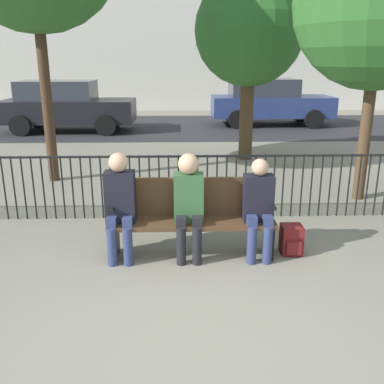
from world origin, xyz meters
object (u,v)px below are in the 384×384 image
at_px(tree_1, 381,3).
at_px(parked_car_0, 66,105).
at_px(tree_2, 249,31).
at_px(seated_person_1, 189,200).
at_px(park_bench, 192,214).
at_px(backpack, 291,240).
at_px(seated_person_0, 120,201).
at_px(parked_car_1, 269,101).
at_px(seated_person_2, 259,204).

xyz_separation_m(tree_1, parked_car_0, (-6.69, 7.27, -2.22)).
bearing_deg(tree_2, seated_person_1, -105.36).
bearing_deg(seated_person_1, park_bench, 72.87).
bearing_deg(backpack, seated_person_1, -176.60).
xyz_separation_m(seated_person_0, seated_person_1, (0.78, -0.00, 0.00)).
height_order(seated_person_0, parked_car_1, parked_car_1).
height_order(seated_person_0, seated_person_1, seated_person_0).
bearing_deg(tree_1, backpack, -128.44).
relative_size(seated_person_0, tree_1, 0.29).
bearing_deg(seated_person_1, seated_person_0, 179.96).
xyz_separation_m(park_bench, seated_person_0, (-0.82, -0.13, 0.21)).
bearing_deg(backpack, parked_car_1, 80.18).
bearing_deg(parked_car_1, tree_1, -91.05).
height_order(tree_1, parked_car_0, tree_1).
relative_size(backpack, parked_car_1, 0.08).
xyz_separation_m(parked_car_0, parked_car_1, (6.85, 1.23, 0.00)).
xyz_separation_m(park_bench, seated_person_1, (-0.04, -0.13, 0.21)).
xyz_separation_m(tree_2, parked_car_0, (-5.22, 4.19, -2.00)).
relative_size(seated_person_0, seated_person_2, 1.07).
distance_m(park_bench, seated_person_0, 0.86).
distance_m(tree_1, parked_car_0, 10.13).
relative_size(park_bench, seated_person_2, 1.64).
distance_m(park_bench, parked_car_1, 11.01).
distance_m(seated_person_0, backpack, 2.10).
bearing_deg(seated_person_0, tree_2, 67.04).
bearing_deg(parked_car_0, seated_person_1, -68.30).
xyz_separation_m(seated_person_1, parked_car_1, (3.08, 10.70, 0.13)).
distance_m(park_bench, seated_person_1, 0.25).
relative_size(park_bench, tree_2, 0.48).
distance_m(park_bench, tree_2, 5.83).
bearing_deg(seated_person_2, tree_2, 83.07).
bearing_deg(seated_person_1, tree_1, 36.90).
xyz_separation_m(backpack, parked_car_0, (-5.01, 9.39, 0.67)).
bearing_deg(backpack, seated_person_0, -177.93).
distance_m(seated_person_2, tree_2, 5.75).
relative_size(park_bench, backpack, 5.47).
height_order(park_bench, seated_person_0, seated_person_0).
bearing_deg(tree_2, tree_1, -64.41).
height_order(seated_person_2, tree_1, tree_1).
xyz_separation_m(seated_person_0, parked_car_1, (3.86, 10.70, 0.13)).
distance_m(backpack, tree_2, 5.85).
distance_m(seated_person_2, tree_1, 3.88).
height_order(park_bench, backpack, park_bench).
height_order(backpack, parked_car_0, parked_car_0).
xyz_separation_m(seated_person_2, parked_car_1, (2.27, 10.70, 0.18)).
distance_m(tree_1, parked_car_1, 8.79).
xyz_separation_m(backpack, tree_1, (1.68, 2.12, 2.89)).
xyz_separation_m(seated_person_0, tree_2, (2.23, 5.27, 2.13)).
bearing_deg(parked_car_0, tree_2, -38.80).
distance_m(backpack, parked_car_0, 10.67).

